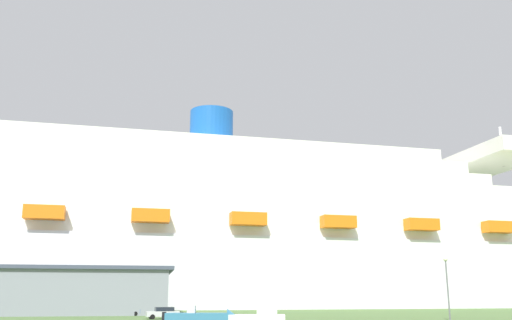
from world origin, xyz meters
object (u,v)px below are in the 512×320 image
object	(u,v)px
small_boat_on_trailer	(204,318)
parked_car_blue_suv	(127,310)
cruise_ship	(309,242)
pickup_truck	(259,317)
street_lamp	(447,279)
parked_car_silver_sedan	(163,313)

from	to	relation	value
small_boat_on_trailer	parked_car_blue_suv	world-z (taller)	small_boat_on_trailer
cruise_ship	pickup_truck	size ratio (longest dim) A/B	37.88
cruise_ship	parked_car_blue_suv	world-z (taller)	cruise_ship
street_lamp	parked_car_blue_suv	distance (m)	48.52
parked_car_blue_suv	street_lamp	bearing A→B (deg)	-29.89
street_lamp	cruise_ship	bearing A→B (deg)	90.23
pickup_truck	parked_car_blue_suv	size ratio (longest dim) A/B	1.34
cruise_ship	parked_car_blue_suv	xyz separation A→B (m)	(-41.61, -47.41, -15.45)
pickup_truck	parked_car_blue_suv	distance (m)	39.20
pickup_truck	parked_car_silver_sedan	size ratio (longest dim) A/B	1.26
cruise_ship	street_lamp	bearing A→B (deg)	-89.77
cruise_ship	small_boat_on_trailer	world-z (taller)	cruise_ship
pickup_truck	parked_car_blue_suv	bearing A→B (deg)	113.25
small_boat_on_trailer	pickup_truck	bearing A→B (deg)	-9.23
street_lamp	parked_car_blue_suv	size ratio (longest dim) A/B	1.83
small_boat_on_trailer	street_lamp	bearing A→B (deg)	19.13
cruise_ship	pickup_truck	bearing A→B (deg)	-107.39
small_boat_on_trailer	street_lamp	xyz separation A→B (m)	(31.86, 11.05, 4.25)
street_lamp	parked_car_silver_sedan	bearing A→B (deg)	163.43
small_boat_on_trailer	parked_car_blue_suv	xyz separation A→B (m)	(-10.03, 35.13, -0.13)
pickup_truck	cruise_ship	bearing A→B (deg)	72.61
small_boat_on_trailer	street_lamp	size ratio (longest dim) A/B	1.10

